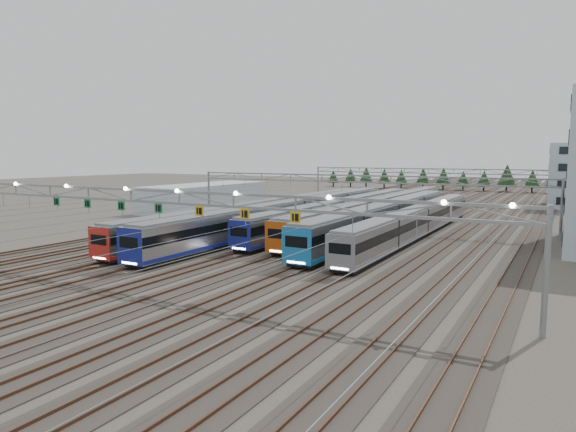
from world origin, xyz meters
The scene contains 13 objects.
ground centered at (0.00, 0.00, 0.00)m, with size 400.00×400.00×0.00m, color #47423A.
track_bed centered at (0.00, 100.00, 1.49)m, with size 54.00×260.00×5.42m.
train_a centered at (-11.25, 34.24, 2.18)m, with size 2.97×66.61×3.87m.
train_b centered at (-6.75, 33.33, 2.31)m, with size 3.16×65.59×4.12m.
train_c centered at (-2.25, 41.16, 2.17)m, with size 2.95×58.38×3.84m.
train_d centered at (2.25, 45.68, 2.22)m, with size 3.03×66.38×3.95m.
train_e centered at (6.75, 35.35, 2.33)m, with size 3.18×54.01×4.15m.
train_f centered at (11.25, 34.16, 2.15)m, with size 2.92×52.00×3.80m.
gantry_near centered at (-0.05, -0.12, 7.09)m, with size 56.36×0.61×8.08m.
gantry_mid centered at (0.00, 40.00, 6.39)m, with size 56.36×0.36×8.00m.
gantry_far centered at (0.00, 85.00, 6.39)m, with size 56.36×0.36×8.00m.
west_shed centered at (-35.75, 48.98, 2.55)m, with size 10.00×30.00×5.09m, color #A7BBC8.
treeline centered at (5.40, 131.00, 4.23)m, with size 106.40×5.60×7.02m.
Camera 1 is at (29.09, -33.27, 10.86)m, focal length 32.00 mm.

